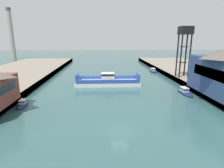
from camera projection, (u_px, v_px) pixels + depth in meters
ground_plane at (120, 131)px, 27.42m from camera, size 400.00×400.00×0.00m
chain_ferry at (108, 81)px, 54.36m from camera, size 19.15×6.23×3.61m
moored_boat_near_left at (23, 104)px, 37.42m from camera, size 1.89×5.02×1.27m
moored_boat_near_right at (153, 70)px, 76.13m from camera, size 2.43×6.84×1.45m
moored_boat_mid_left at (185, 91)px, 45.83m from camera, size 2.37×7.03×1.54m
crane_tower at (185, 37)px, 55.50m from camera, size 3.63×3.63×15.52m
bollard_left_aft at (10, 97)px, 37.06m from camera, size 0.32×0.32×0.71m
bollard_right_aft at (211, 92)px, 40.34m from camera, size 0.32×0.32×0.71m
smokestack_distant_a at (11, 32)px, 120.11m from camera, size 2.97×2.97×32.92m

